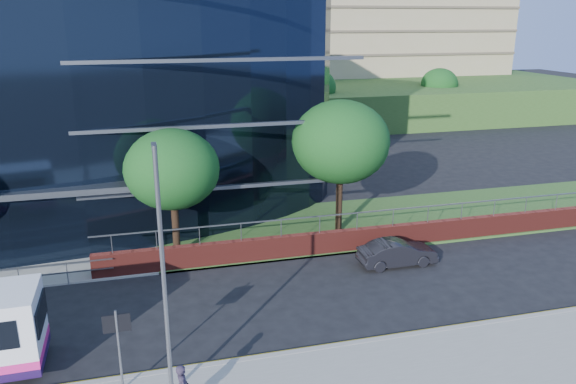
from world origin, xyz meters
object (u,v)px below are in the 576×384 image
object	(u,v)px
tree_far_d	(341,142)
parked_car	(397,253)
streetlight_east	(163,268)
street_sign	(118,333)
tree_far_c	(172,169)
tree_dist_f	(439,84)
tree_dist_e	(314,87)

from	to	relation	value
tree_far_d	parked_car	size ratio (longest dim) A/B	1.94
tree_far_d	streetlight_east	size ratio (longest dim) A/B	0.93
street_sign	tree_far_c	bearing A→B (deg)	76.71
street_sign	tree_far_c	world-z (taller)	tree_far_c
tree_dist_f	parked_car	size ratio (longest dim) A/B	1.58
tree_far_d	tree_dist_e	world-z (taller)	tree_far_d
streetlight_east	street_sign	bearing A→B (deg)	158.64
tree_dist_f	parked_car	xyz separation A→B (m)	(-22.73, -36.86, -3.58)
streetlight_east	tree_dist_e	bearing A→B (deg)	66.89
tree_dist_e	parked_car	size ratio (longest dim) A/B	1.70
street_sign	tree_far_d	distance (m)	16.61
street_sign	streetlight_east	size ratio (longest dim) A/B	0.35
tree_far_c	tree_dist_e	world-z (taller)	same
street_sign	tree_dist_e	size ratio (longest dim) A/B	0.43
tree_far_d	parked_car	bearing A→B (deg)	-75.31
parked_car	streetlight_east	bearing A→B (deg)	122.98
tree_dist_f	parked_car	world-z (taller)	tree_dist_f
parked_car	street_sign	bearing A→B (deg)	117.79
tree_far_c	parked_car	distance (m)	11.65
street_sign	tree_far_c	size ratio (longest dim) A/B	0.43
streetlight_east	parked_car	bearing A→B (deg)	32.97
parked_car	tree_far_d	bearing A→B (deg)	14.70
tree_dist_e	parked_car	world-z (taller)	tree_dist_e
tree_far_c	tree_dist_f	world-z (taller)	tree_far_c
tree_dist_e	parked_car	xyz separation A→B (m)	(-6.73, -34.86, -3.90)
tree_far_d	parked_car	xyz separation A→B (m)	(1.27, -4.86, -4.56)
streetlight_east	parked_car	world-z (taller)	streetlight_east
tree_far_d	tree_dist_e	size ratio (longest dim) A/B	1.14
tree_far_d	streetlight_east	xyz separation A→B (m)	(-10.00, -12.17, -0.75)
tree_far_c	streetlight_east	xyz separation A→B (m)	(-1.00, -11.17, -0.10)
street_sign	tree_dist_e	world-z (taller)	tree_dist_e
tree_far_c	streetlight_east	bearing A→B (deg)	-95.11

